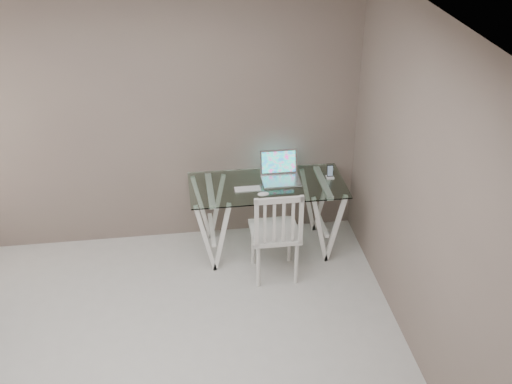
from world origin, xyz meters
The scene contains 7 objects.
room centered at (-0.06, 0.02, 1.72)m, with size 4.50×4.52×2.71m.
desk centered at (1.04, 1.85, 0.38)m, with size 1.50×0.70×0.75m.
chair centered at (1.05, 1.36, 0.53)m, with size 0.44×0.44×0.97m.
laptop centered at (1.18, 1.96, 0.81)m, with size 0.37×0.32×0.26m.
keyboard centered at (0.84, 1.79, 0.75)m, with size 0.26×0.11×0.01m, color silver.
mouse centered at (0.97, 1.65, 0.76)m, with size 0.11×0.06×0.03m, color white.
phone_dock centered at (1.67, 1.90, 0.78)m, with size 0.07×0.07×0.13m.
Camera 1 is at (0.21, -3.44, 3.78)m, focal length 45.00 mm.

